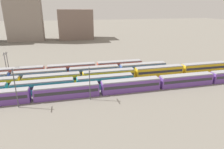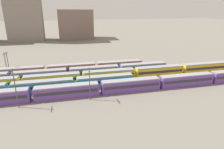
# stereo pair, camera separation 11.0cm
# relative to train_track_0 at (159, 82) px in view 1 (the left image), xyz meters

# --- Properties ---
(ground_plane) EXTENTS (600.00, 600.00, 0.00)m
(ground_plane) POSITION_rel_train_track_0_xyz_m (-43.96, 10.40, -1.90)
(ground_plane) COLOR slate
(train_track_0) EXTENTS (112.50, 3.06, 3.75)m
(train_track_0) POSITION_rel_train_track_0_xyz_m (0.00, 0.00, 0.00)
(train_track_0) COLOR #6B429E
(train_track_0) RESTS_ON ground_plane
(train_track_1) EXTENTS (55.80, 3.06, 3.75)m
(train_track_1) POSITION_rel_train_track_0_xyz_m (-35.19, 5.20, -0.00)
(train_track_1) COLOR teal
(train_track_1) RESTS_ON ground_plane
(train_track_2) EXTENTS (112.50, 3.06, 3.75)m
(train_track_2) POSITION_rel_train_track_0_xyz_m (-4.45, 10.40, 0.00)
(train_track_2) COLOR yellow
(train_track_2) RESTS_ON ground_plane
(train_track_3) EXTENTS (74.70, 3.06, 3.75)m
(train_track_3) POSITION_rel_train_track_0_xyz_m (-27.56, 15.60, 0.00)
(train_track_3) COLOR #4C70BC
(train_track_3) RESTS_ON ground_plane
(train_track_4) EXTENTS (55.80, 3.06, 3.75)m
(train_track_4) POSITION_rel_train_track_0_xyz_m (-26.09, 20.80, -0.00)
(train_track_4) COLOR #BC4C38
(train_track_4) RESTS_ON ground_plane
(catenary_pole_0) EXTENTS (0.24, 3.20, 10.46)m
(catenary_pole_0) POSITION_rel_train_track_0_xyz_m (-40.76, -3.12, 3.88)
(catenary_pole_0) COLOR #4C4C51
(catenary_pole_0) RESTS_ON ground_plane
(catenary_pole_1) EXTENTS (0.24, 3.20, 8.99)m
(catenary_pole_1) POSITION_rel_train_track_0_xyz_m (-48.71, 23.93, 3.12)
(catenary_pole_1) COLOR #4C4C51
(catenary_pole_1) RESTS_ON ground_plane
(catenary_pole_2) EXTENTS (0.24, 3.20, 9.31)m
(catenary_pole_2) POSITION_rel_train_track_0_xyz_m (-22.26, -3.05, 3.29)
(catenary_pole_2) COLOR #4C4C51
(catenary_pole_2) RESTS_ON ground_plane
(catenary_pole_3) EXTENTS (0.24, 3.20, 8.87)m
(catenary_pole_3) POSITION_rel_train_track_0_xyz_m (-49.40, 23.52, 3.06)
(catenary_pole_3) COLOR #4C4C51
(catenary_pole_3) RESTS_ON ground_plane
(distant_building_1) EXTENTS (24.29, 13.23, 54.92)m
(distant_building_1) POSITION_rel_train_track_0_xyz_m (-54.40, 105.30, 25.56)
(distant_building_1) COLOR gray
(distant_building_1) RESTS_ON ground_plane
(distant_building_2) EXTENTS (25.55, 16.22, 21.81)m
(distant_building_2) POSITION_rel_train_track_0_xyz_m (-18.68, 105.30, 9.00)
(distant_building_2) COLOR #7A665B
(distant_building_2) RESTS_ON ground_plane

